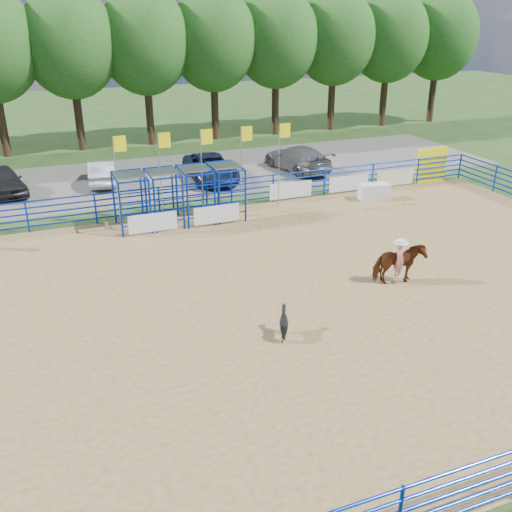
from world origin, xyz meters
name	(u,v)px	position (x,y,z in m)	size (l,w,h in m)	color
ground	(305,293)	(0.00, 0.00, 0.00)	(120.00, 120.00, 0.00)	#375622
arena_dirt	(305,293)	(0.00, 0.00, 0.01)	(30.00, 20.00, 0.02)	#A58752
gravel_strip	(183,174)	(0.00, 17.00, 0.01)	(40.00, 10.00, 0.01)	slate
announcer_table	(374,192)	(8.14, 8.41, 0.44)	(1.58, 0.74, 0.84)	silver
horse_and_rider	(399,261)	(3.50, -0.52, 0.89)	(1.94, 1.11, 2.43)	#663014
calf	(284,322)	(-1.89, -2.30, 0.48)	(0.74, 0.83, 0.91)	black
car_a	(3,181)	(-10.07, 16.68, 0.75)	(1.74, 4.33, 1.48)	black
car_b	(102,172)	(-4.81, 16.73, 0.69)	(1.45, 4.15, 1.37)	gray
car_c	(211,168)	(1.22, 15.16, 0.74)	(2.43, 5.27, 1.46)	#151B36
car_d	(297,158)	(6.85, 15.21, 0.78)	(2.15, 5.29, 1.54)	#575759
perimeter_fence	(306,275)	(0.00, 0.00, 0.75)	(30.10, 20.10, 1.50)	#0728A2
chute_assembly	(187,196)	(-1.90, 8.84, 1.26)	(19.32, 2.41, 4.20)	#0728A2
treeline	(144,36)	(0.00, 26.00, 7.53)	(56.40, 6.40, 11.24)	#3F2B19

